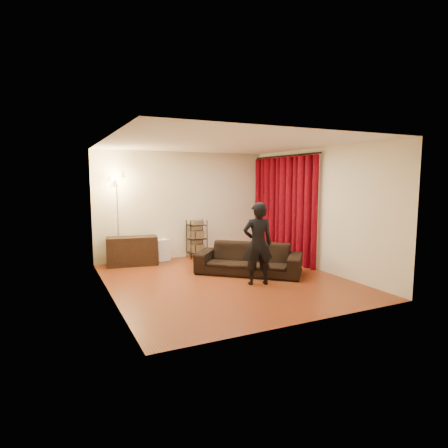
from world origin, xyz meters
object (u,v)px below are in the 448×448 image
floor_lamp (118,220)px  wire_shelf (197,239)px  person (258,244)px  sofa (249,259)px  storage_boxes (162,250)px  media_cabinet (132,251)px

floor_lamp → wire_shelf: bearing=3.5°
person → wire_shelf: bearing=-72.0°
sofa → person: (-0.24, -0.77, 0.47)m
sofa → floor_lamp: (-2.38, 1.90, 0.76)m
person → storage_boxes: (-1.06, 2.83, -0.53)m
sofa → person: 0.93m
storage_boxes → person: bearing=-69.5°
person → storage_boxes: 3.07m
sofa → storage_boxes: (-1.30, 2.06, -0.06)m
floor_lamp → storage_boxes: bearing=8.2°
sofa → media_cabinet: bearing=178.9°
person → media_cabinet: size_ratio=1.37×
media_cabinet → storage_boxes: size_ratio=2.17×
sofa → media_cabinet: media_cabinet is taller
sofa → wire_shelf: size_ratio=2.26×
storage_boxes → media_cabinet: bearing=-166.5°
media_cabinet → storage_boxes: 0.81m
media_cabinet → storage_boxes: bearing=22.8°
wire_shelf → floor_lamp: (-1.99, -0.12, 0.59)m
storage_boxes → wire_shelf: wire_shelf is taller
storage_boxes → wire_shelf: bearing=-2.2°
sofa → person: person is taller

